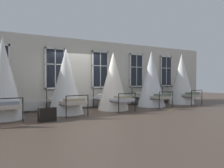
{
  "coord_description": "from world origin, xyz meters",
  "views": [
    {
      "loc": [
        -4.57,
        -8.67,
        1.36
      ],
      "look_at": [
        1.06,
        -0.12,
        1.13
      ],
      "focal_mm": 37.47,
      "sensor_mm": 36.0,
      "label": 1
    }
  ],
  "objects_px": {
    "cot_third": "(66,82)",
    "suitcase_dark": "(47,114)",
    "cot_fifth": "(151,80)",
    "cot_second": "(3,79)",
    "cot_sixth": "(181,80)",
    "cot_fourth": "(113,82)"
  },
  "relations": [
    {
      "from": "cot_third",
      "to": "suitcase_dark",
      "type": "height_order",
      "value": "cot_third"
    },
    {
      "from": "cot_second",
      "to": "cot_third",
      "type": "bearing_deg",
      "value": -91.14
    },
    {
      "from": "suitcase_dark",
      "to": "cot_third",
      "type": "bearing_deg",
      "value": 42.82
    },
    {
      "from": "cot_fifth",
      "to": "suitcase_dark",
      "type": "relative_size",
      "value": 4.75
    },
    {
      "from": "cot_third",
      "to": "cot_fourth",
      "type": "relative_size",
      "value": 1.01
    },
    {
      "from": "cot_second",
      "to": "cot_fifth",
      "type": "relative_size",
      "value": 1.02
    },
    {
      "from": "cot_third",
      "to": "cot_fourth",
      "type": "bearing_deg",
      "value": -91.55
    },
    {
      "from": "cot_fifth",
      "to": "suitcase_dark",
      "type": "height_order",
      "value": "cot_fifth"
    },
    {
      "from": "cot_second",
      "to": "suitcase_dark",
      "type": "xyz_separation_m",
      "value": [
        1.1,
        -1.26,
        -1.11
      ]
    },
    {
      "from": "cot_fourth",
      "to": "suitcase_dark",
      "type": "xyz_separation_m",
      "value": [
        -3.32,
        -1.19,
        -1.0
      ]
    },
    {
      "from": "cot_second",
      "to": "cot_sixth",
      "type": "bearing_deg",
      "value": -89.97
    },
    {
      "from": "cot_fourth",
      "to": "suitcase_dark",
      "type": "relative_size",
      "value": 4.42
    },
    {
      "from": "cot_fifth",
      "to": "cot_fourth",
      "type": "bearing_deg",
      "value": 90.56
    },
    {
      "from": "cot_second",
      "to": "cot_third",
      "type": "relative_size",
      "value": 1.09
    },
    {
      "from": "cot_fifth",
      "to": "cot_sixth",
      "type": "xyz_separation_m",
      "value": [
        2.21,
        -0.0,
        -0.0
      ]
    },
    {
      "from": "cot_third",
      "to": "cot_fifth",
      "type": "height_order",
      "value": "cot_fifth"
    },
    {
      "from": "cot_second",
      "to": "suitcase_dark",
      "type": "distance_m",
      "value": 2.01
    },
    {
      "from": "cot_sixth",
      "to": "suitcase_dark",
      "type": "bearing_deg",
      "value": 98.45
    },
    {
      "from": "cot_third",
      "to": "suitcase_dark",
      "type": "bearing_deg",
      "value": 135.45
    },
    {
      "from": "cot_second",
      "to": "cot_fourth",
      "type": "bearing_deg",
      "value": -90.54
    },
    {
      "from": "cot_fifth",
      "to": "cot_sixth",
      "type": "relative_size",
      "value": 1.0
    },
    {
      "from": "cot_sixth",
      "to": "suitcase_dark",
      "type": "relative_size",
      "value": 4.75
    }
  ]
}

